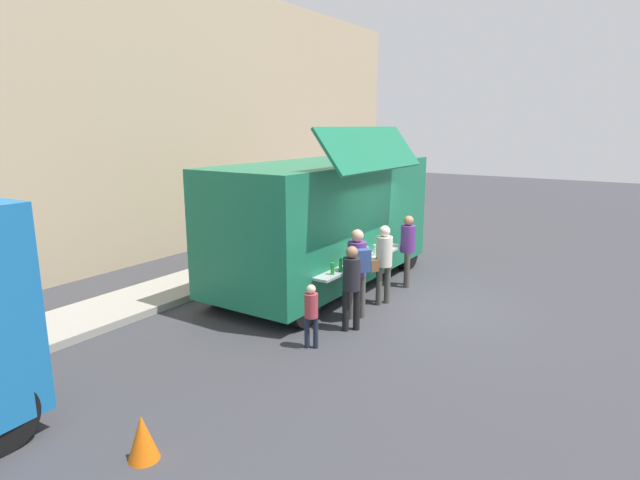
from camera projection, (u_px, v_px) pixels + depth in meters
ground_plane at (425, 305)px, 10.96m from camera, size 60.00×60.00×0.00m
curb_strip at (111, 310)px, 10.49m from camera, size 28.00×1.60×0.15m
building_behind at (34, 114)px, 12.52m from camera, size 32.00×2.40×8.02m
food_truck_main at (325, 219)px, 12.04m from camera, size 6.27×3.11×3.72m
traffic_cone_orange at (143, 437)px, 5.86m from camera, size 0.36×0.36×0.55m
trash_bin at (331, 227)px, 16.80m from camera, size 0.60×0.60×0.98m
customer_front_ordering at (383, 258)px, 10.85m from camera, size 0.55×0.40×1.71m
customer_mid_with_backpack at (358, 265)px, 9.97m from camera, size 0.54×0.57×1.80m
customer_rear_waiting at (351, 281)px, 9.43m from camera, size 0.33×0.33×1.62m
customer_extra_browsing at (408, 244)px, 12.08m from camera, size 0.35×0.35×1.70m
child_near_queue at (311, 310)px, 8.73m from camera, size 0.23×0.23×1.14m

